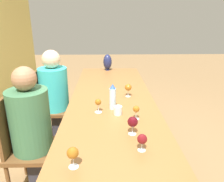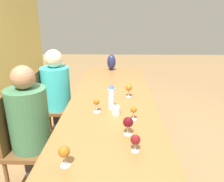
# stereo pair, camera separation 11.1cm
# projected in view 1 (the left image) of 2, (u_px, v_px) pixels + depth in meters

# --- Properties ---
(ground_plane) EXTENTS (14.00, 14.00, 0.00)m
(ground_plane) POSITION_uv_depth(u_px,v_px,m) (112.00, 152.00, 2.74)
(ground_plane) COLOR olive
(dining_table) EXTENTS (2.87, 0.93, 0.73)m
(dining_table) POSITION_uv_depth(u_px,v_px,m) (112.00, 103.00, 2.51)
(dining_table) COLOR #936033
(dining_table) RESTS_ON ground_plane
(water_bottle) EXTENTS (0.07, 0.07, 0.26)m
(water_bottle) POSITION_uv_depth(u_px,v_px,m) (113.00, 97.00, 2.17)
(water_bottle) COLOR silver
(water_bottle) RESTS_ON dining_table
(water_tumbler) EXTENTS (0.08, 0.08, 0.08)m
(water_tumbler) POSITION_uv_depth(u_px,v_px,m) (118.00, 110.00, 2.07)
(water_tumbler) COLOR silver
(water_tumbler) RESTS_ON dining_table
(vase) EXTENTS (0.14, 0.14, 0.27)m
(vase) POSITION_uv_depth(u_px,v_px,m) (108.00, 62.00, 3.68)
(vase) COLOR #1E234C
(vase) RESTS_ON dining_table
(wine_glass_0) EXTENTS (0.08, 0.08, 0.15)m
(wine_glass_0) POSITION_uv_depth(u_px,v_px,m) (128.00, 88.00, 2.50)
(wine_glass_0) COLOR silver
(wine_glass_0) RESTS_ON dining_table
(wine_glass_1) EXTENTS (0.07, 0.07, 0.13)m
(wine_glass_1) POSITION_uv_depth(u_px,v_px,m) (142.00, 139.00, 1.51)
(wine_glass_1) COLOR silver
(wine_glass_1) RESTS_ON dining_table
(wine_glass_2) EXTENTS (0.07, 0.07, 0.14)m
(wine_glass_2) POSITION_uv_depth(u_px,v_px,m) (98.00, 103.00, 2.10)
(wine_glass_2) COLOR silver
(wine_glass_2) RESTS_ON dining_table
(wine_glass_3) EXTENTS (0.06, 0.06, 0.13)m
(wine_glass_3) POSITION_uv_depth(u_px,v_px,m) (136.00, 110.00, 1.96)
(wine_glass_3) COLOR silver
(wine_glass_3) RESTS_ON dining_table
(wine_glass_4) EXTENTS (0.08, 0.08, 0.15)m
(wine_glass_4) POSITION_uv_depth(u_px,v_px,m) (133.00, 122.00, 1.71)
(wine_glass_4) COLOR silver
(wine_glass_4) RESTS_ON dining_table
(wine_glass_5) EXTENTS (0.07, 0.07, 0.14)m
(wine_glass_5) POSITION_uv_depth(u_px,v_px,m) (73.00, 153.00, 1.34)
(wine_glass_5) COLOR silver
(wine_glass_5) RESTS_ON dining_table
(chair_near) EXTENTS (0.44, 0.44, 0.97)m
(chair_near) POSITION_uv_depth(u_px,v_px,m) (25.00, 143.00, 2.02)
(chair_near) COLOR brown
(chair_near) RESTS_ON ground_plane
(chair_far) EXTENTS (0.44, 0.44, 0.97)m
(chair_far) POSITION_uv_depth(u_px,v_px,m) (49.00, 104.00, 2.90)
(chair_far) COLOR brown
(chair_far) RESTS_ON ground_plane
(person_near) EXTENTS (0.36, 0.36, 1.23)m
(person_near) POSITION_uv_depth(u_px,v_px,m) (33.00, 129.00, 1.97)
(person_near) COLOR #2D2D38
(person_near) RESTS_ON ground_plane
(person_far) EXTENTS (0.36, 0.36, 1.22)m
(person_far) POSITION_uv_depth(u_px,v_px,m) (55.00, 94.00, 2.85)
(person_far) COLOR #2D2D38
(person_far) RESTS_ON ground_plane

